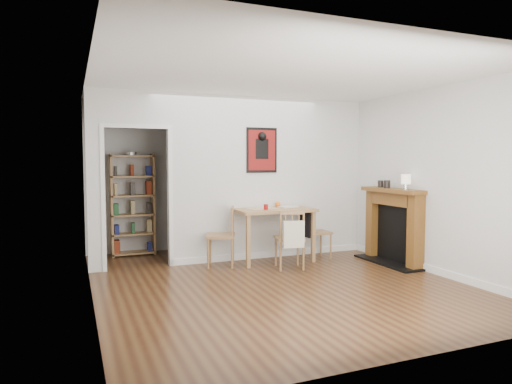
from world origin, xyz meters
name	(u,v)px	position (x,y,z in m)	size (l,w,h in m)	color
ground	(273,281)	(0.00, 0.00, 0.00)	(5.20, 5.20, 0.00)	#52341A
room_shell	(244,179)	(0.10, 1.34, 1.30)	(5.20, 5.20, 5.20)	silver
dining_table	(273,215)	(0.49, 1.10, 0.73)	(1.22, 0.78, 0.83)	#A3714C
chair_left	(221,236)	(-0.39, 1.05, 0.45)	(0.59, 0.59, 0.90)	#976746
chair_right	(316,232)	(1.24, 1.03, 0.42)	(0.46, 0.41, 0.82)	#976746
chair_front	(290,239)	(0.51, 0.53, 0.44)	(0.52, 0.57, 0.87)	#976746
bookshelf	(133,205)	(-1.50, 2.40, 0.84)	(0.71, 0.29, 1.70)	#A3714C
fireplace	(394,223)	(2.16, 0.25, 0.62)	(0.45, 1.25, 1.16)	brown
red_glass	(266,207)	(0.31, 0.96, 0.88)	(0.07, 0.07, 0.08)	maroon
orange_fruit	(278,204)	(0.65, 1.25, 0.88)	(0.09, 0.09, 0.09)	orange
placemat	(262,208)	(0.32, 1.15, 0.84)	(0.44, 0.33, 0.00)	beige
notebook	(288,207)	(0.79, 1.17, 0.84)	(0.29, 0.21, 0.01)	silver
mantel_lamp	(406,180)	(2.11, -0.05, 1.30)	(0.14, 0.14, 0.22)	silver
ceramic_jar_a	(387,184)	(2.10, 0.36, 1.22)	(0.10, 0.10, 0.12)	black
ceramic_jar_b	(381,184)	(2.14, 0.56, 1.21)	(0.09, 0.09, 0.11)	black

